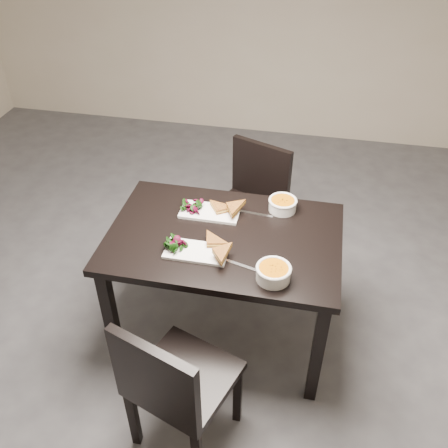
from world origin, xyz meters
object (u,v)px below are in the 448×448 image
chair_near (173,384)px  plate_far (210,212)px  plate_near (196,252)px  soup_bowl_far (283,204)px  chair_far (251,200)px  table (224,249)px  soup_bowl_near (273,272)px

chair_near → plate_far: bearing=111.9°
plate_near → plate_far: same height
plate_far → soup_bowl_far: (0.38, 0.11, 0.03)m
chair_far → soup_bowl_far: chair_far is taller
table → soup_bowl_near: bearing=-43.3°
chair_near → soup_bowl_near: 0.66m
plate_near → soup_bowl_far: bearing=50.0°
table → soup_bowl_near: 0.42m
chair_far → chair_near: bearing=-72.6°
chair_near → soup_bowl_near: bearing=71.4°
plate_far → soup_bowl_far: bearing=16.4°
plate_near → soup_bowl_far: (0.37, 0.45, 0.03)m
soup_bowl_near → plate_near: bearing=165.2°
chair_near → chair_far: same height
soup_bowl_near → soup_bowl_far: 0.55m
plate_near → chair_near: bearing=-86.9°
soup_bowl_far → soup_bowl_near: bearing=-88.1°
table → chair_far: bearing=86.9°
table → chair_near: 0.75m
chair_far → soup_bowl_near: chair_far is taller
table → chair_far: 0.73m
chair_far → table: bearing=-71.2°
table → soup_bowl_near: size_ratio=7.24×
plate_near → soup_bowl_near: soup_bowl_near is taller
table → plate_near: (-0.10, -0.17, 0.11)m
table → soup_bowl_far: soup_bowl_far is taller
plate_near → soup_bowl_near: (0.39, -0.10, 0.03)m
chair_near → table: bearing=103.7°
plate_near → soup_bowl_near: size_ratio=1.87×
table → chair_near: (-0.07, -0.73, -0.17)m
chair_near → soup_bowl_near: size_ratio=5.13×
soup_bowl_far → chair_near: bearing=-108.8°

